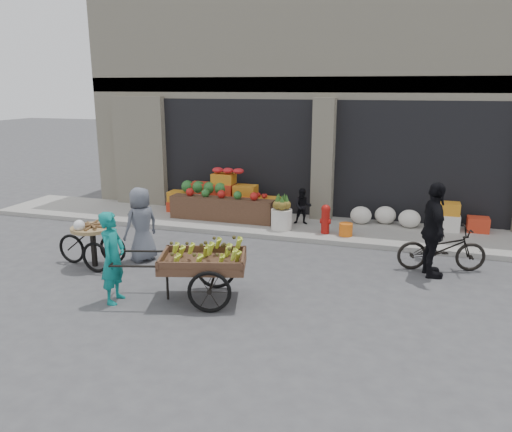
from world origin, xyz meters
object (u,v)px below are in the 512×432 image
(seated_person, at_px, (303,206))
(fire_hydrant, at_px, (326,218))
(vendor_grey, at_px, (141,224))
(orange_bucket, at_px, (346,229))
(tricycle_cart, at_px, (93,240))
(vendor_woman, at_px, (113,257))
(pineapple_bin, at_px, (282,219))
(cyclist, at_px, (434,230))
(bicycle, at_px, (442,248))
(banana_cart, at_px, (200,259))

(seated_person, bearing_deg, fire_hydrant, -52.88)
(fire_hydrant, distance_m, vendor_grey, 4.36)
(fire_hydrant, xyz_separation_m, orange_bucket, (0.50, -0.05, -0.23))
(tricycle_cart, bearing_deg, vendor_woman, -42.52)
(pineapple_bin, relative_size, fire_hydrant, 0.73)
(fire_hydrant, height_order, cyclist, cyclist)
(vendor_woman, bearing_deg, fire_hydrant, -37.57)
(pineapple_bin, height_order, bicycle, bicycle)
(bicycle, bearing_deg, orange_bucket, 42.59)
(orange_bucket, xyz_separation_m, cyclist, (1.86, -1.81, 0.65))
(banana_cart, bearing_deg, vendor_grey, 127.30)
(vendor_grey, distance_m, bicycle, 6.10)
(fire_hydrant, height_order, bicycle, bicycle)
(tricycle_cart, bearing_deg, orange_bucket, 37.60)
(pineapple_bin, xyz_separation_m, orange_bucket, (1.60, -0.10, -0.10))
(bicycle, bearing_deg, fire_hydrant, 47.27)
(orange_bucket, height_order, vendor_woman, vendor_woman)
(orange_bucket, relative_size, vendor_woman, 0.20)
(pineapple_bin, distance_m, vendor_grey, 3.62)
(fire_hydrant, height_order, vendor_woman, vendor_woman)
(cyclist, bearing_deg, banana_cart, 108.76)
(fire_hydrant, distance_m, seated_person, 0.96)
(seated_person, height_order, vendor_woman, vendor_woman)
(fire_hydrant, distance_m, orange_bucket, 0.55)
(pineapple_bin, height_order, vendor_grey, vendor_grey)
(vendor_woman, xyz_separation_m, tricycle_cart, (-1.37, 1.36, -0.22))
(banana_cart, distance_m, vendor_woman, 1.45)
(banana_cart, relative_size, vendor_woman, 1.64)
(vendor_grey, bearing_deg, banana_cart, 80.29)
(seated_person, xyz_separation_m, cyclist, (3.06, -2.51, 0.34))
(vendor_grey, xyz_separation_m, bicycle, (5.95, 1.26, -0.33))
(pineapple_bin, xyz_separation_m, bicycle, (3.66, -1.51, 0.08))
(pineapple_bin, relative_size, orange_bucket, 1.62)
(banana_cart, distance_m, tricycle_cart, 2.88)
(banana_cart, xyz_separation_m, cyclist, (3.78, 2.35, 0.19))
(pineapple_bin, relative_size, seated_person, 0.56)
(seated_person, bearing_deg, banana_cart, -108.44)
(seated_person, xyz_separation_m, vendor_woman, (-2.09, -5.35, 0.20))
(fire_hydrant, distance_m, tricycle_cart, 5.33)
(fire_hydrant, xyz_separation_m, bicycle, (2.56, -1.46, -0.05))
(bicycle, bearing_deg, seated_person, 44.04)
(vendor_grey, bearing_deg, fire_hydrant, 156.06)
(pineapple_bin, xyz_separation_m, fire_hydrant, (1.10, -0.05, 0.13))
(bicycle, xyz_separation_m, cyclist, (-0.20, -0.40, 0.47))
(banana_cart, xyz_separation_m, vendor_grey, (-1.97, 1.49, 0.05))
(tricycle_cart, height_order, cyclist, cyclist)
(fire_hydrant, bearing_deg, seated_person, 137.12)
(banana_cart, xyz_separation_m, tricycle_cart, (-2.74, 0.87, -0.17))
(banana_cart, height_order, cyclist, cyclist)
(pineapple_bin, height_order, orange_bucket, pineapple_bin)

